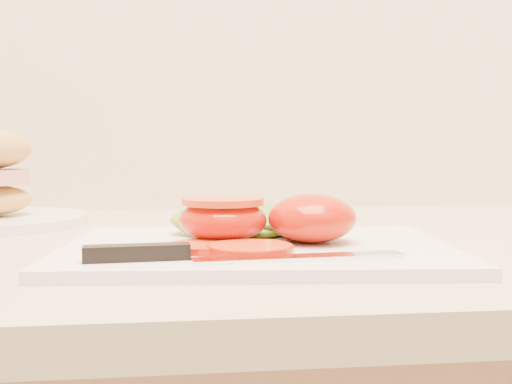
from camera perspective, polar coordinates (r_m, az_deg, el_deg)
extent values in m
cube|color=white|center=(0.57, 0.13, -5.13)|extent=(0.36, 0.27, 0.01)
ellipsoid|color=#B11600|center=(0.57, 5.00, -2.33)|extent=(0.08, 0.08, 0.04)
ellipsoid|color=#B11600|center=(0.57, -2.95, -2.50)|extent=(0.08, 0.08, 0.04)
cylinder|color=#B72B02|center=(0.57, -2.96, -0.84)|extent=(0.07, 0.07, 0.01)
cylinder|color=#F1592A|center=(0.51, -0.50, -5.09)|extent=(0.07, 0.07, 0.01)
cylinder|color=#F1592A|center=(0.53, -4.58, -4.88)|extent=(0.06, 0.06, 0.01)
ellipsoid|color=olive|center=(0.63, -1.35, -2.53)|extent=(0.14, 0.09, 0.03)
ellipsoid|color=olive|center=(0.64, 2.41, -2.63)|extent=(0.12, 0.12, 0.02)
cube|color=silver|center=(0.49, 3.92, -5.85)|extent=(0.16, 0.04, 0.00)
cube|color=black|center=(0.49, -10.54, -5.32)|extent=(0.08, 0.02, 0.01)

